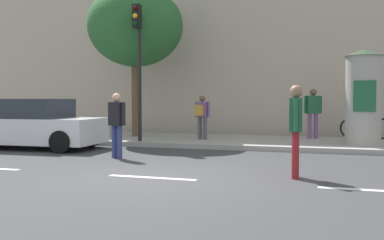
% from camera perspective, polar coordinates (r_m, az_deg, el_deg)
% --- Properties ---
extents(ground_plane, '(80.00, 80.00, 0.00)m').
position_cam_1_polar(ground_plane, '(8.78, -5.14, -7.33)').
color(ground_plane, '#38383A').
extents(sidewalk_curb, '(36.00, 4.00, 0.15)m').
position_cam_1_polar(sidewalk_curb, '(15.41, 5.00, -2.71)').
color(sidewalk_curb, '#9E9B93').
rests_on(sidewalk_curb, ground_plane).
extents(lane_markings, '(25.80, 0.16, 0.01)m').
position_cam_1_polar(lane_markings, '(8.78, -5.14, -7.31)').
color(lane_markings, silver).
rests_on(lane_markings, ground_plane).
extents(building_backdrop, '(36.00, 5.00, 8.60)m').
position_cam_1_polar(building_backdrop, '(20.43, 8.17, 10.48)').
color(building_backdrop, '#B7A893').
rests_on(building_backdrop, ground_plane).
extents(traffic_light, '(0.24, 0.45, 4.37)m').
position_cam_1_polar(traffic_light, '(14.60, -6.89, 8.83)').
color(traffic_light, black).
rests_on(traffic_light, sidewalk_curb).
extents(poster_column, '(1.14, 1.14, 2.85)m').
position_cam_1_polar(poster_column, '(14.28, 20.99, 2.79)').
color(poster_column, '#9E9B93').
rests_on(poster_column, sidewalk_curb).
extents(street_tree, '(3.46, 3.46, 5.49)m').
position_cam_1_polar(street_tree, '(16.72, -7.22, 11.73)').
color(street_tree, brown).
rests_on(street_tree, sidewalk_curb).
extents(pedestrian_in_red_top, '(0.27, 0.60, 1.79)m').
position_cam_1_polar(pedestrian_in_red_top, '(8.81, 13.07, -0.42)').
color(pedestrian_in_red_top, maroon).
rests_on(pedestrian_in_red_top, ground_plane).
extents(pedestrian_tallest, '(0.54, 0.37, 1.67)m').
position_cam_1_polar(pedestrian_tallest, '(11.61, -9.57, -0.06)').
color(pedestrian_tallest, navy).
rests_on(pedestrian_tallest, ground_plane).
extents(pedestrian_with_backpack, '(0.58, 0.46, 1.49)m').
position_cam_1_polar(pedestrian_with_backpack, '(15.19, 1.27, 0.83)').
color(pedestrian_with_backpack, '#4C4C51').
rests_on(pedestrian_with_backpack, sidewalk_curb).
extents(pedestrian_in_light_jacket, '(0.59, 0.50, 1.73)m').
position_cam_1_polar(pedestrian_in_light_jacket, '(16.02, 15.12, 1.40)').
color(pedestrian_in_light_jacket, '#724C84').
rests_on(pedestrian_in_light_jacket, sidewalk_curb).
extents(bicycle_leaning, '(1.77, 0.14, 1.09)m').
position_cam_1_polar(bicycle_leaning, '(16.49, 21.37, -0.91)').
color(bicycle_leaning, black).
rests_on(bicycle_leaning, sidewalk_curb).
extents(parked_car_silver, '(4.18, 2.13, 1.53)m').
position_cam_1_polar(parked_car_silver, '(14.62, -19.57, -0.57)').
color(parked_car_silver, silver).
rests_on(parked_car_silver, ground_plane).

